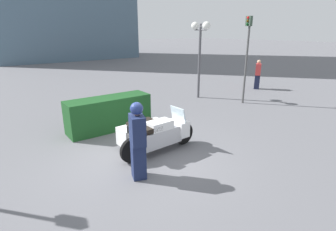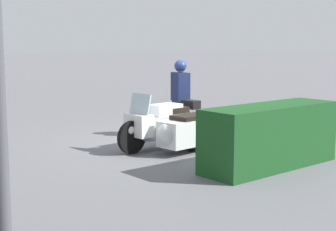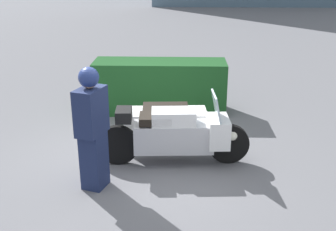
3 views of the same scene
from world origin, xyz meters
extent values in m
plane|color=slate|center=(0.00, 0.00, 0.00)|extent=(160.00, 160.00, 0.00)
cylinder|color=black|center=(1.49, 0.09, 0.32)|extent=(0.65, 0.14, 0.64)
cylinder|color=black|center=(-0.25, -0.02, 0.32)|extent=(0.65, 0.14, 0.64)
cylinder|color=black|center=(0.42, 0.67, 0.25)|extent=(0.51, 0.13, 0.50)
cube|color=#B7B7BC|center=(0.62, 0.03, 0.45)|extent=(1.25, 0.49, 0.45)
cube|color=white|center=(0.62, 0.03, 0.77)|extent=(0.69, 0.43, 0.24)
cube|color=black|center=(0.34, 0.02, 0.75)|extent=(0.51, 0.42, 0.12)
cube|color=white|center=(1.32, 0.08, 0.54)|extent=(0.35, 0.58, 0.44)
cube|color=silver|center=(1.27, 0.07, 0.95)|extent=(0.14, 0.55, 0.40)
sphere|color=white|center=(1.54, 0.09, 0.47)|extent=(0.18, 0.18, 0.18)
cube|color=white|center=(0.47, 0.68, 0.40)|extent=(1.42, 0.63, 0.50)
sphere|color=white|center=(1.06, 0.71, 0.43)|extent=(0.48, 0.48, 0.48)
cube|color=black|center=(0.47, 0.68, 0.69)|extent=(0.79, 0.51, 0.09)
cube|color=black|center=(-0.14, -0.01, 0.82)|extent=(0.26, 0.39, 0.18)
cube|color=#192347|center=(-0.47, -0.73, 0.41)|extent=(0.38, 0.41, 0.81)
cube|color=#192347|center=(-0.47, -0.73, 1.14)|extent=(0.42, 0.54, 0.65)
sphere|color=tan|center=(-0.47, -0.73, 1.57)|extent=(0.22, 0.22, 0.22)
sphere|color=navy|center=(-0.47, -0.73, 1.61)|extent=(0.28, 0.28, 0.28)
cube|color=#19471E|center=(0.29, 2.48, 0.54)|extent=(2.73, 0.84, 1.08)
cylinder|color=#4C4C51|center=(5.62, 3.95, 1.66)|extent=(0.12, 0.12, 3.32)
cylinder|color=#4C4C51|center=(5.62, 3.95, 3.17)|extent=(0.05, 0.76, 0.05)
sphere|color=white|center=(5.62, 4.33, 3.35)|extent=(0.36, 0.36, 0.36)
sphere|color=white|center=(5.62, 3.57, 3.35)|extent=(0.36, 0.36, 0.36)
sphere|color=#4C4C51|center=(5.62, 3.95, 3.40)|extent=(0.12, 0.12, 0.12)
cylinder|color=#4C4C4C|center=(6.57, 1.99, 1.66)|extent=(0.09, 0.09, 3.32)
cube|color=#334738|center=(6.51, 1.99, 3.52)|extent=(0.16, 0.27, 0.40)
sphere|color=red|center=(6.44, 2.00, 3.65)|extent=(0.11, 0.11, 0.11)
sphere|color=#462D06|center=(6.44, 2.00, 3.52)|extent=(0.11, 0.11, 0.11)
sphere|color=#07350F|center=(6.44, 2.00, 3.39)|extent=(0.11, 0.11, 0.11)
cube|color=#191E38|center=(9.64, 3.48, 0.39)|extent=(0.42, 0.41, 0.78)
cube|color=#B23333|center=(9.64, 3.48, 1.09)|extent=(0.53, 0.49, 0.62)
sphere|color=tan|center=(9.64, 3.48, 1.51)|extent=(0.21, 0.21, 0.21)
camera|label=1|loc=(-3.02, -5.30, 3.15)|focal=28.00mm
camera|label=2|loc=(7.23, 8.03, 2.17)|focal=55.00mm
camera|label=3|loc=(0.74, -6.00, 3.06)|focal=45.00mm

